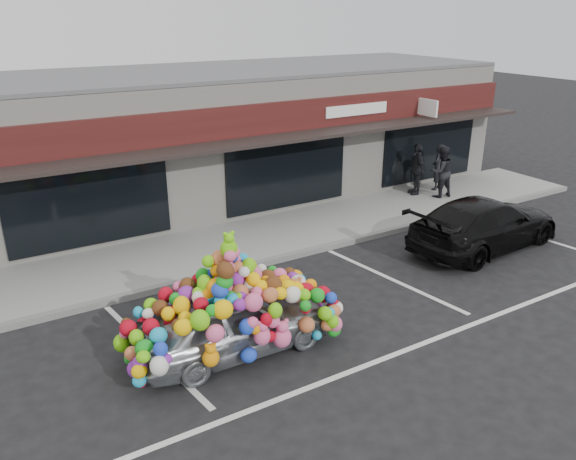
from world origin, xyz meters
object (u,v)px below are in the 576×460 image
pedestrian_b (441,172)px  pedestrian_a (438,167)px  black_sedan (485,223)px  pedestrian_c (417,169)px  toy_car (232,314)px

pedestrian_b → pedestrian_a: bearing=-119.3°
pedestrian_a → black_sedan: bearing=31.4°
black_sedan → pedestrian_a: size_ratio=2.98×
black_sedan → pedestrian_c: size_ratio=2.73×
pedestrian_c → black_sedan: bearing=2.5°
pedestrian_b → pedestrian_c: bearing=-45.5°
toy_car → pedestrian_b: size_ratio=2.31×
toy_car → black_sedan: bearing=-82.1°
toy_car → pedestrian_c: size_ratio=2.29×
pedestrian_b → black_sedan: bearing=70.3°
toy_car → pedestrian_a: (10.56, 5.26, 0.16)m
black_sedan → pedestrian_c: 4.50m
toy_car → pedestrian_a: size_ratio=2.50×
toy_car → pedestrian_c: (9.56, 5.27, 0.24)m
pedestrian_a → pedestrian_b: 0.85m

